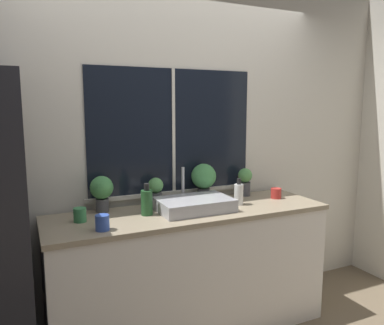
# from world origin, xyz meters

# --- Properties ---
(wall_back) EXTENTS (8.00, 0.09, 2.70)m
(wall_back) POSITION_xyz_m (0.00, 0.66, 1.35)
(wall_back) COLOR silver
(wall_back) RESTS_ON ground_plane
(wall_right) EXTENTS (0.06, 7.00, 2.70)m
(wall_right) POSITION_xyz_m (2.08, 1.50, 1.35)
(wall_right) COLOR silver
(wall_right) RESTS_ON ground_plane
(counter) EXTENTS (2.06, 0.61, 0.93)m
(counter) POSITION_xyz_m (0.00, 0.29, 0.47)
(counter) COLOR white
(counter) RESTS_ON ground_plane
(sink) EXTENTS (0.53, 0.41, 0.29)m
(sink) POSITION_xyz_m (0.02, 0.28, 0.98)
(sink) COLOR #ADADB2
(sink) RESTS_ON counter
(potted_plant_far_left) EXTENTS (0.16, 0.16, 0.26)m
(potted_plant_far_left) POSITION_xyz_m (-0.59, 0.52, 1.09)
(potted_plant_far_left) COLOR #4C4C51
(potted_plant_far_left) RESTS_ON counter
(potted_plant_center_left) EXTENTS (0.11, 0.11, 0.22)m
(potted_plant_center_left) POSITION_xyz_m (-0.19, 0.52, 1.05)
(potted_plant_center_left) COLOR #4C4C51
(potted_plant_center_left) RESTS_ON counter
(potted_plant_center_right) EXTENTS (0.20, 0.20, 0.30)m
(potted_plant_center_right) POSITION_xyz_m (0.22, 0.52, 1.11)
(potted_plant_center_right) COLOR #4C4C51
(potted_plant_center_right) RESTS_ON counter
(potted_plant_far_right) EXTENTS (0.12, 0.12, 0.23)m
(potted_plant_far_right) POSITION_xyz_m (0.61, 0.52, 1.06)
(potted_plant_far_right) COLOR #4C4C51
(potted_plant_far_right) RESTS_ON counter
(soap_bottle) EXTENTS (0.07, 0.07, 0.20)m
(soap_bottle) POSITION_xyz_m (0.40, 0.28, 1.02)
(soap_bottle) COLOR white
(soap_bottle) RESTS_ON counter
(bottle_tall) EXTENTS (0.08, 0.08, 0.22)m
(bottle_tall) POSITION_xyz_m (-0.33, 0.31, 1.02)
(bottle_tall) COLOR #235128
(bottle_tall) RESTS_ON counter
(mug_green) EXTENTS (0.08, 0.08, 0.09)m
(mug_green) POSITION_xyz_m (-0.77, 0.35, 0.98)
(mug_green) COLOR #38844C
(mug_green) RESTS_ON counter
(mug_red) EXTENTS (0.09, 0.09, 0.08)m
(mug_red) POSITION_xyz_m (0.79, 0.33, 0.97)
(mug_red) COLOR #B72D28
(mug_red) RESTS_ON counter
(mug_blue) EXTENTS (0.08, 0.08, 0.10)m
(mug_blue) POSITION_xyz_m (-0.67, 0.11, 0.98)
(mug_blue) COLOR #3351AD
(mug_blue) RESTS_ON counter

